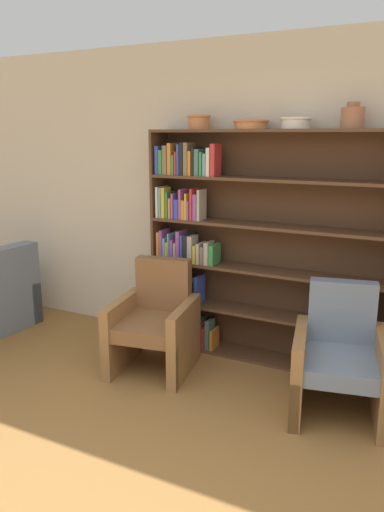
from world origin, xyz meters
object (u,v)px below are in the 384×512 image
Objects in this scene: vase_tall at (353,117)px; armchair_cushioned at (340,359)px; bowl_brass at (251,124)px; armchair_leather at (155,323)px; bookshelf at (242,248)px; bowl_cream at (295,122)px; bowl_stoneware at (199,121)px.

vase_tall is 0.21× the size of armchair_cushioned.
bowl_brass reaches higher than armchair_leather.
bowl_brass reaches higher than bookshelf.
bookshelf is at bearing 179.08° from vase_tall.
bookshelf reaches higher than armchair_leather.
bowl_brass is 1.97m from armchair_cushioned.
bowl_brass is (0.05, -0.01, 1.04)m from bookshelf.
bowl_brass is 0.32× the size of armchair_cushioned.
vase_tall is at bearing 0.00° from bowl_cream.
vase_tall reaches higher than bookshelf.
armchair_cushioned is at bearing 170.00° from armchair_leather.
armchair_leather is at bearing -136.39° from bowl_brass.
bookshelf is 1.29m from armchair_cushioned.
bowl_cream is (0.37, -0.00, 0.01)m from bowl_brass.
bowl_brass is at bearing -43.59° from armchair_cushioned.
bookshelf is 8.70× the size of bowl_cream.
armchair_leather is (-1.40, -0.57, -1.68)m from vase_tall.
vase_tall is (0.85, -0.01, 1.08)m from bookshelf.
armchair_cushioned is at bearing -76.92° from vase_tall.
bowl_cream is at bearing -0.00° from bowl_brass.
bowl_stoneware is 1.27m from vase_tall.
bowl_cream is at bearing -57.46° from armchair_cushioned.
bookshelf is at bearing 178.14° from bowl_cream.
bookshelf is at bearing -143.04° from armchair_leather.
armchair_leather is at bearing -102.52° from bowl_stoneware.
bowl_cream is at bearing -159.44° from armchair_leather.
bookshelf is 10.32× the size of bowl_stoneware.
armchair_cushioned is at bearing -30.70° from bookshelf.
bowl_stoneware is at bearing -178.13° from bookshelf.
vase_tall is at bearing -167.78° from armchair_leather.
bowl_stoneware reaches higher than bowl_cream.
bowl_brass is 0.80m from vase_tall.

